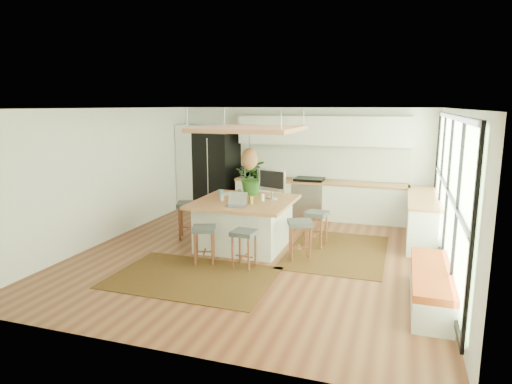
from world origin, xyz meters
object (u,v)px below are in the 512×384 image
(monitor, at_px, (272,185))
(stool_near_right, at_px, (244,248))
(island, at_px, (245,223))
(stool_right_front, at_px, (300,241))
(laptop, at_px, (236,200))
(island_plant, at_px, (253,181))
(fridge, at_px, (217,176))
(stool_left_side, at_px, (189,222))
(stool_near_left, at_px, (204,244))
(stool_right_back, at_px, (316,229))
(microwave, at_px, (250,171))

(monitor, bearing_deg, stool_near_right, -72.29)
(island, bearing_deg, stool_right_front, -19.38)
(laptop, relative_size, monitor, 0.61)
(island_plant, bearing_deg, fridge, 129.33)
(stool_left_side, bearing_deg, stool_near_left, -53.43)
(fridge, distance_m, stool_right_front, 4.38)
(stool_near_right, xyz_separation_m, stool_right_back, (0.94, 1.59, 0.00))
(stool_near_left, relative_size, microwave, 1.34)
(fridge, distance_m, laptop, 3.76)
(fridge, height_order, laptop, fridge)
(stool_near_right, xyz_separation_m, stool_right_front, (0.81, 0.72, 0.00))
(island, xyz_separation_m, stool_left_side, (-1.29, 0.14, -0.11))
(stool_right_front, xyz_separation_m, monitor, (-0.76, 0.78, 0.83))
(stool_near_right, bearing_deg, stool_near_left, 179.89)
(stool_near_left, height_order, stool_right_front, stool_right_front)
(monitor, bearing_deg, island, -122.70)
(island_plant, bearing_deg, stool_near_right, -75.81)
(fridge, relative_size, microwave, 4.11)
(island_plant, bearing_deg, island, -85.85)
(stool_right_front, distance_m, island_plant, 1.86)
(microwave, bearing_deg, island_plant, -84.07)
(stool_near_right, xyz_separation_m, stool_left_side, (-1.70, 1.28, 0.00))
(stool_left_side, height_order, microwave, microwave)
(monitor, xyz_separation_m, island_plant, (-0.50, 0.29, 0.02))
(stool_near_left, distance_m, island_plant, 2.00)
(monitor, xyz_separation_m, microwave, (-1.28, 2.36, -0.10))
(stool_right_back, height_order, stool_left_side, stool_left_side)
(stool_near_right, distance_m, island_plant, 2.03)
(island, relative_size, stool_left_side, 2.41)
(fridge, distance_m, monitor, 3.27)
(stool_near_left, distance_m, stool_right_back, 2.32)
(laptop, xyz_separation_m, monitor, (0.41, 0.92, 0.14))
(island, xyz_separation_m, stool_right_front, (1.22, -0.43, -0.11))
(stool_left_side, bearing_deg, island_plant, 21.79)
(stool_near_right, relative_size, stool_left_side, 0.86)
(stool_near_left, xyz_separation_m, stool_right_back, (1.69, 1.59, 0.00))
(monitor, relative_size, island_plant, 0.87)
(stool_right_back, distance_m, microwave, 3.23)
(stool_near_right, distance_m, stool_right_front, 1.08)
(monitor, distance_m, microwave, 2.69)
(island, xyz_separation_m, laptop, (0.04, -0.57, 0.58))
(fridge, xyz_separation_m, stool_near_left, (1.42, -3.88, -0.57))
(stool_left_side, distance_m, laptop, 1.66)
(stool_left_side, xyz_separation_m, microwave, (0.46, 2.58, 0.74))
(stool_near_left, distance_m, monitor, 1.89)
(island, height_order, stool_near_left, island)
(stool_left_side, relative_size, microwave, 1.54)
(laptop, relative_size, microwave, 0.77)
(stool_left_side, relative_size, monitor, 1.22)
(stool_near_right, height_order, stool_left_side, stool_left_side)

